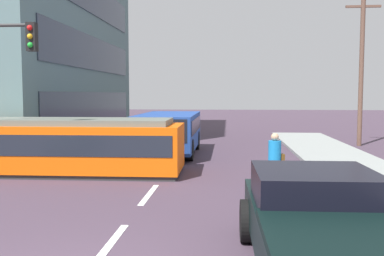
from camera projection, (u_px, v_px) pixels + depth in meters
name	position (u px, v px, depth m)	size (l,w,h in m)	color
ground_plane	(169.00, 169.00, 15.82)	(120.00, 120.00, 0.00)	#443443
lane_stripe_1	(110.00, 245.00, 7.87)	(0.16, 2.40, 0.01)	silver
lane_stripe_2	(149.00, 194.00, 11.85)	(0.16, 2.40, 0.01)	silver
lane_stripe_3	(183.00, 151.00, 20.71)	(0.16, 2.40, 0.01)	silver
lane_stripe_4	(193.00, 138.00, 26.67)	(0.16, 2.40, 0.01)	silver
streetcar_tram	(70.00, 145.00, 14.94)	(7.82, 2.64, 1.92)	#EB570A
city_bus	(169.00, 131.00, 19.69)	(2.55, 5.90, 1.87)	#214497
pedestrian_crossing	(275.00, 158.00, 12.19)	(0.47, 0.36, 1.67)	navy
pickup_truck_parked	(321.00, 225.00, 6.49)	(2.35, 5.04, 1.55)	black
parked_sedan_mid	(60.00, 142.00, 19.07)	(2.02, 4.14, 1.19)	beige
utility_pole_mid	(361.00, 68.00, 22.64)	(1.80, 0.24, 7.93)	brown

